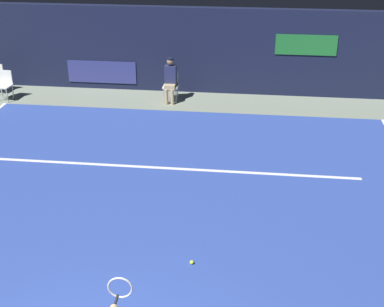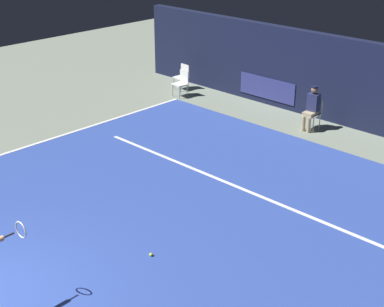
# 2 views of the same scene
# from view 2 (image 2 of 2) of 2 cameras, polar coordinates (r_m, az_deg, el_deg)

# --- Properties ---
(ground_plane) EXTENTS (33.23, 33.23, 0.00)m
(ground_plane) POSITION_cam_2_polar(r_m,az_deg,el_deg) (12.87, -2.18, -5.71)
(ground_plane) COLOR gray
(court_surface) EXTENTS (10.97, 11.07, 0.01)m
(court_surface) POSITION_cam_2_polar(r_m,az_deg,el_deg) (12.86, -2.18, -5.69)
(court_surface) COLOR #2D479E
(court_surface) RESTS_ON ground
(line_sideline_right) EXTENTS (0.10, 11.07, 0.01)m
(line_sideline_right) POSITION_cam_2_polar(r_m,az_deg,el_deg) (16.83, -15.12, 0.87)
(line_sideline_right) COLOR white
(line_sideline_right) RESTS_ON court_surface
(line_service) EXTENTS (8.56, 0.10, 0.01)m
(line_service) POSITION_cam_2_polar(r_m,az_deg,el_deg) (14.10, 3.50, -2.87)
(line_service) COLOR white
(line_service) RESTS_ON court_surface
(back_wall) EXTENTS (16.72, 0.33, 2.60)m
(back_wall) POSITION_cam_2_polar(r_m,az_deg,el_deg) (17.90, 15.25, 6.59)
(back_wall) COLOR #141933
(back_wall) RESTS_ON ground
(line_judge_on_chair) EXTENTS (0.44, 0.53, 1.32)m
(line_judge_on_chair) POSITION_cam_2_polar(r_m,az_deg,el_deg) (17.46, 11.59, 4.41)
(line_judge_on_chair) COLOR white
(line_judge_on_chair) RESTS_ON ground
(courtside_chair_near) EXTENTS (0.47, 0.45, 0.88)m
(courtside_chair_near) POSITION_cam_2_polar(r_m,az_deg,el_deg) (20.96, -0.94, 7.60)
(courtside_chair_near) COLOR white
(courtside_chair_near) RESTS_ON ground
(courtside_chair_far) EXTENTS (0.47, 0.45, 0.88)m
(courtside_chair_far) POSITION_cam_2_polar(r_m,az_deg,el_deg) (20.18, -1.03, 6.96)
(courtside_chair_far) COLOR white
(courtside_chair_far) RESTS_ON ground
(tennis_ball) EXTENTS (0.07, 0.07, 0.07)m
(tennis_ball) POSITION_cam_2_polar(r_m,az_deg,el_deg) (11.38, -4.01, -9.78)
(tennis_ball) COLOR #CCE033
(tennis_ball) RESTS_ON court_surface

